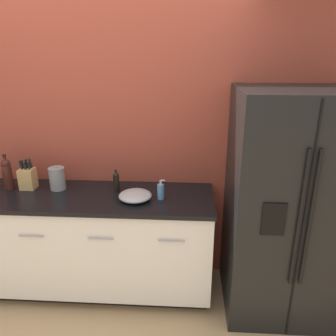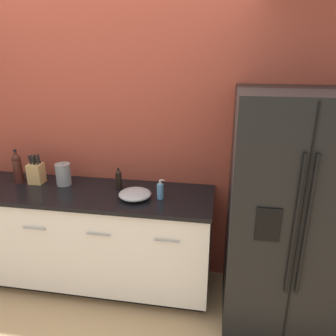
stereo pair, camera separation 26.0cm
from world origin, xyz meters
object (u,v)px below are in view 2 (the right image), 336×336
knife_block (36,173)px  wine_bottle (18,168)px  refrigerator (288,212)px  oil_bottle (119,179)px  steel_canister (63,174)px  soap_dispenser (160,191)px  mixing_bowl (135,194)px

knife_block → wine_bottle: size_ratio=0.87×
refrigerator → knife_block: size_ratio=6.73×
oil_bottle → steel_canister: 0.52m
soap_dispenser → steel_canister: bearing=170.9°
refrigerator → oil_bottle: (-1.38, 0.16, 0.11)m
steel_canister → oil_bottle: bearing=-1.8°
wine_bottle → oil_bottle: size_ratio=1.61×
knife_block → oil_bottle: bearing=-0.9°
knife_block → mixing_bowl: (0.96, -0.17, -0.06)m
soap_dispenser → knife_block: bearing=173.1°
wine_bottle → knife_block: bearing=6.7°
refrigerator → oil_bottle: bearing=173.5°
knife_block → refrigerator: bearing=-4.5°
oil_bottle → knife_block: bearing=179.1°
knife_block → soap_dispenser: 1.17m
soap_dispenser → oil_bottle: bearing=161.8°
oil_bottle → soap_dispenser: bearing=-18.2°
wine_bottle → mixing_bowl: 1.14m
wine_bottle → mixing_bowl: wine_bottle is taller
knife_block → steel_canister: bearing=0.7°
oil_bottle → wine_bottle: bearing=-179.6°
refrigerator → oil_bottle: refrigerator is taller
mixing_bowl → soap_dispenser: bearing=8.8°
refrigerator → wine_bottle: refrigerator is taller
knife_block → soap_dispenser: bearing=-6.9°
knife_block → steel_canister: knife_block is taller
oil_bottle → steel_canister: steel_canister is taller
knife_block → wine_bottle: (-0.16, -0.02, 0.04)m
soap_dispenser → mixing_bowl: 0.21m
wine_bottle → soap_dispenser: 1.33m
soap_dispenser → steel_canister: (-0.90, 0.14, 0.03)m
refrigerator → soap_dispenser: (-0.99, 0.03, 0.09)m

